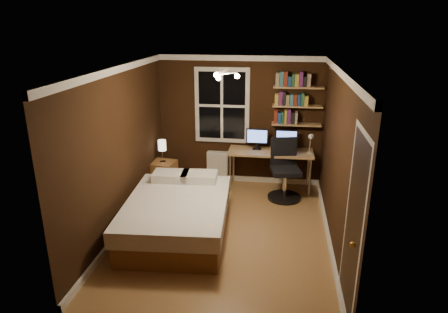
# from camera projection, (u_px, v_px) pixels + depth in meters

# --- Properties ---
(floor) EXTENTS (4.20, 4.20, 0.00)m
(floor) POSITION_uv_depth(u_px,v_px,m) (225.00, 231.00, 6.23)
(floor) COLOR olive
(floor) RESTS_ON ground
(wall_back) EXTENTS (3.20, 0.04, 2.50)m
(wall_back) POSITION_uv_depth(u_px,v_px,m) (240.00, 121.00, 7.79)
(wall_back) COLOR black
(wall_back) RESTS_ON ground
(wall_left) EXTENTS (0.04, 4.20, 2.50)m
(wall_left) POSITION_uv_depth(u_px,v_px,m) (121.00, 150.00, 6.04)
(wall_left) COLOR black
(wall_left) RESTS_ON ground
(wall_right) EXTENTS (0.04, 4.20, 2.50)m
(wall_right) POSITION_uv_depth(u_px,v_px,m) (337.00, 160.00, 5.61)
(wall_right) COLOR black
(wall_right) RESTS_ON ground
(ceiling) EXTENTS (3.20, 4.20, 0.02)m
(ceiling) POSITION_uv_depth(u_px,v_px,m) (225.00, 68.00, 5.42)
(ceiling) COLOR white
(ceiling) RESTS_ON wall_back
(window) EXTENTS (1.06, 0.06, 1.46)m
(window) POSITION_uv_depth(u_px,v_px,m) (222.00, 106.00, 7.71)
(window) COLOR silver
(window) RESTS_ON wall_back
(door) EXTENTS (0.03, 0.82, 2.05)m
(door) POSITION_uv_depth(u_px,v_px,m) (352.00, 228.00, 4.23)
(door) COLOR black
(door) RESTS_ON ground
(door_knob) EXTENTS (0.06, 0.06, 0.06)m
(door_knob) POSITION_uv_depth(u_px,v_px,m) (353.00, 245.00, 3.97)
(door_knob) COLOR gold
(door_knob) RESTS_ON door
(ceiling_fixture) EXTENTS (0.44, 0.44, 0.18)m
(ceiling_fixture) POSITION_uv_depth(u_px,v_px,m) (224.00, 76.00, 5.36)
(ceiling_fixture) COLOR beige
(ceiling_fixture) RESTS_ON ceiling
(bookshelf_lower) EXTENTS (0.92, 0.22, 0.03)m
(bookshelf_lower) POSITION_uv_depth(u_px,v_px,m) (296.00, 124.00, 7.53)
(bookshelf_lower) COLOR #A27B4E
(bookshelf_lower) RESTS_ON wall_back
(books_row_lower) EXTENTS (0.42, 0.16, 0.23)m
(books_row_lower) POSITION_uv_depth(u_px,v_px,m) (297.00, 118.00, 7.49)
(books_row_lower) COLOR maroon
(books_row_lower) RESTS_ON bookshelf_lower
(bookshelf_middle) EXTENTS (0.92, 0.22, 0.03)m
(bookshelf_middle) POSITION_uv_depth(u_px,v_px,m) (297.00, 106.00, 7.42)
(bookshelf_middle) COLOR #A27B4E
(bookshelf_middle) RESTS_ON wall_back
(books_row_middle) EXTENTS (0.54, 0.16, 0.23)m
(books_row_middle) POSITION_uv_depth(u_px,v_px,m) (298.00, 99.00, 7.38)
(books_row_middle) COLOR navy
(books_row_middle) RESTS_ON bookshelf_middle
(bookshelf_upper) EXTENTS (0.92, 0.22, 0.03)m
(bookshelf_upper) POSITION_uv_depth(u_px,v_px,m) (298.00, 87.00, 7.31)
(bookshelf_upper) COLOR #A27B4E
(bookshelf_upper) RESTS_ON wall_back
(books_row_upper) EXTENTS (0.54, 0.16, 0.23)m
(books_row_upper) POSITION_uv_depth(u_px,v_px,m) (299.00, 80.00, 7.27)
(books_row_upper) COLOR #265A38
(books_row_upper) RESTS_ON bookshelf_upper
(bed) EXTENTS (1.64, 2.17, 0.70)m
(bed) POSITION_uv_depth(u_px,v_px,m) (178.00, 215.00, 6.08)
(bed) COLOR brown
(bed) RESTS_ON ground
(nightstand) EXTENTS (0.50, 0.50, 0.55)m
(nightstand) POSITION_uv_depth(u_px,v_px,m) (164.00, 175.00, 7.70)
(nightstand) COLOR brown
(nightstand) RESTS_ON ground
(bedside_lamp) EXTENTS (0.15, 0.15, 0.44)m
(bedside_lamp) POSITION_uv_depth(u_px,v_px,m) (162.00, 151.00, 7.54)
(bedside_lamp) COLOR #F6E6CD
(bedside_lamp) RESTS_ON nightstand
(radiator) EXTENTS (0.42, 0.15, 0.63)m
(radiator) POSITION_uv_depth(u_px,v_px,m) (218.00, 167.00, 8.05)
(radiator) COLOR silver
(radiator) RESTS_ON ground
(desk) EXTENTS (1.60, 0.60, 0.76)m
(desk) POSITION_uv_depth(u_px,v_px,m) (270.00, 154.00, 7.59)
(desk) COLOR #A27B4E
(desk) RESTS_ON ground
(monitor_left) EXTENTS (0.42, 0.12, 0.41)m
(monitor_left) POSITION_uv_depth(u_px,v_px,m) (257.00, 139.00, 7.61)
(monitor_left) COLOR black
(monitor_left) RESTS_ON desk
(monitor_right) EXTENTS (0.42, 0.12, 0.41)m
(monitor_right) POSITION_uv_depth(u_px,v_px,m) (286.00, 140.00, 7.54)
(monitor_right) COLOR black
(monitor_right) RESTS_ON desk
(desk_lamp) EXTENTS (0.14, 0.32, 0.44)m
(desk_lamp) POSITION_uv_depth(u_px,v_px,m) (310.00, 143.00, 7.30)
(desk_lamp) COLOR silver
(desk_lamp) RESTS_ON desk
(office_chair) EXTENTS (0.61, 0.61, 1.11)m
(office_chair) POSITION_uv_depth(u_px,v_px,m) (284.00, 175.00, 7.27)
(office_chair) COLOR black
(office_chair) RESTS_ON ground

